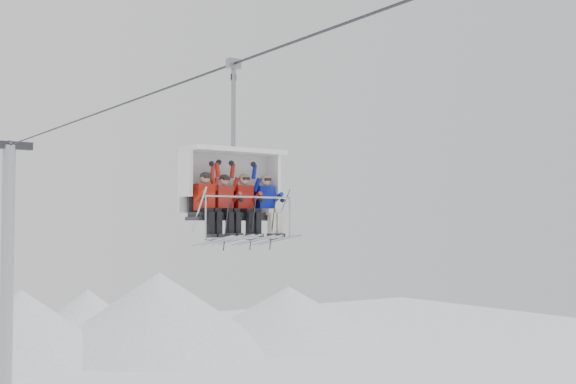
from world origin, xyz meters
TOP-DOWN VIEW (x-y plane):
  - lift_tower_right at (0.00, 22.00)m, footprint 2.00×1.80m
  - haul_cable at (0.00, 0.00)m, footprint 0.06×50.00m
  - chairlift_carrier at (0.00, 2.25)m, footprint 2.28×1.17m
  - skier_far_left at (-0.74, 1.94)m, footprint 0.39×1.69m
  - skier_center_left at (-0.28, 1.94)m, footprint 0.38×1.69m
  - skier_center_right at (0.22, 1.94)m, footprint 0.39×1.69m
  - skier_far_right at (0.78, 1.94)m, footprint 0.39×1.69m

SIDE VIEW (x-z plane):
  - lift_tower_right at x=0.00m, z-range -0.96..12.52m
  - skier_center_left at x=-0.28m, z-range 9.42..10.94m
  - skier_center_right at x=0.22m, z-range 9.41..10.97m
  - skier_far_left at x=-0.74m, z-range 9.41..10.97m
  - skier_far_right at x=0.78m, z-range 9.41..10.97m
  - chairlift_carrier at x=0.00m, z-range 8.66..12.65m
  - haul_cable at x=0.00m, z-range 13.27..13.33m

